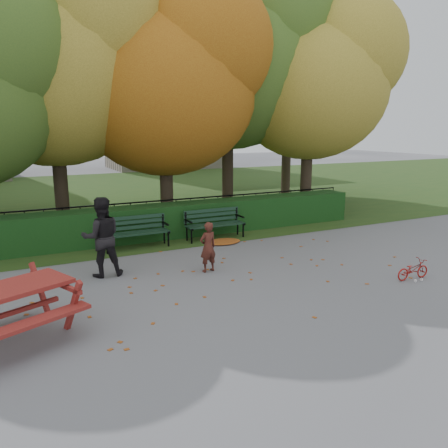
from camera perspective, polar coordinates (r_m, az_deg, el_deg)
name	(u,v)px	position (r m, az deg, el deg)	size (l,w,h in m)	color
ground	(241,281)	(9.57, 2.26, -7.46)	(90.00, 90.00, 0.00)	slate
grass_strip	(106,195)	(22.54, -15.20, 3.65)	(90.00, 90.00, 0.00)	#1F3C15
building_right	(164,95)	(38.05, -7.90, 16.38)	(9.00, 6.00, 12.00)	tan
hedge	(170,221)	(13.41, -7.03, 0.45)	(13.00, 0.90, 1.00)	black
iron_fence	(162,215)	(14.14, -8.13, 1.19)	(14.00, 0.04, 1.02)	black
tree_b	(64,55)	(14.91, -20.17, 19.96)	(6.72, 6.40, 8.79)	black
tree_c	(176,78)	(14.87, -6.31, 18.38)	(6.30, 6.00, 8.00)	black
tree_d	(240,53)	(17.43, 2.13, 21.37)	(7.14, 6.80, 9.58)	black
tree_e	(321,78)	(17.56, 12.53, 18.08)	(6.09, 5.80, 8.16)	black
tree_g	(297,82)	(21.84, 9.56, 17.77)	(6.30, 6.00, 8.55)	black
bench_left	(136,230)	(12.28, -11.48, -0.71)	(1.80, 0.57, 0.88)	black
bench_right	(214,221)	(13.09, -1.31, 0.34)	(1.80, 0.57, 0.88)	black
picnic_table	(1,302)	(7.50, -27.16, -9.03)	(2.53, 2.33, 1.00)	maroon
leaf_pile	(223,242)	(12.67, -0.14, -2.31)	(1.07, 0.74, 0.07)	maroon
leaf_scatter	(235,277)	(9.82, 1.41, -6.90)	(9.00, 5.70, 0.01)	maroon
child	(208,247)	(10.03, -2.12, -3.01)	(0.43, 0.28, 1.17)	#471E16
adult	(102,237)	(10.03, -15.70, -1.65)	(0.87, 0.68, 1.79)	black
bicycle	(413,269)	(10.46, 23.44, -5.47)	(0.30, 0.85, 0.45)	maroon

